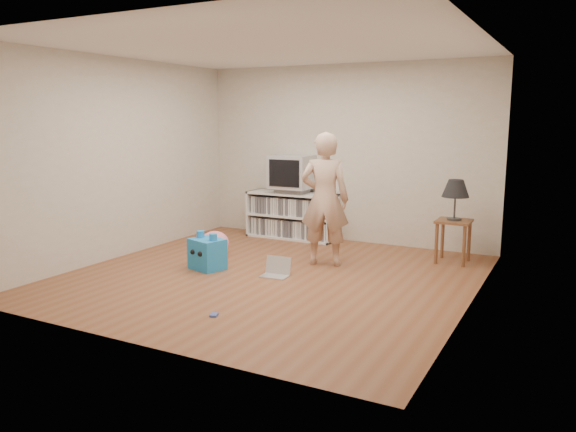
% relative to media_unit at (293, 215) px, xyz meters
% --- Properties ---
extents(ground, '(4.50, 4.50, 0.00)m').
position_rel_media_unit_xyz_m(ground, '(0.76, -2.04, -0.35)').
color(ground, brown).
rests_on(ground, ground).
extents(walls, '(4.52, 4.52, 2.60)m').
position_rel_media_unit_xyz_m(walls, '(0.76, -2.04, 0.95)').
color(walls, beige).
rests_on(walls, ground).
extents(ceiling, '(4.50, 4.50, 0.01)m').
position_rel_media_unit_xyz_m(ceiling, '(0.76, -2.04, 2.25)').
color(ceiling, white).
rests_on(ceiling, walls).
extents(media_unit, '(1.40, 0.45, 0.70)m').
position_rel_media_unit_xyz_m(media_unit, '(0.00, 0.00, 0.00)').
color(media_unit, white).
rests_on(media_unit, ground).
extents(dvd_deck, '(0.45, 0.35, 0.07)m').
position_rel_media_unit_xyz_m(dvd_deck, '(0.00, -0.02, 0.39)').
color(dvd_deck, gray).
rests_on(dvd_deck, media_unit).
extents(crt_tv, '(0.60, 0.53, 0.50)m').
position_rel_media_unit_xyz_m(crt_tv, '(0.00, -0.02, 0.67)').
color(crt_tv, '#AAAAAF').
rests_on(crt_tv, dvd_deck).
extents(side_table, '(0.42, 0.42, 0.55)m').
position_rel_media_unit_xyz_m(side_table, '(2.50, -0.39, 0.07)').
color(side_table, brown).
rests_on(side_table, ground).
extents(table_lamp, '(0.34, 0.34, 0.52)m').
position_rel_media_unit_xyz_m(table_lamp, '(2.50, -0.39, 0.59)').
color(table_lamp, '#333333').
rests_on(table_lamp, side_table).
extents(person, '(0.69, 0.55, 1.66)m').
position_rel_media_unit_xyz_m(person, '(1.09, -1.25, 0.48)').
color(person, '#D0A78E').
rests_on(person, ground).
extents(laptop, '(0.33, 0.28, 0.22)m').
position_rel_media_unit_xyz_m(laptop, '(0.81, -1.98, -0.29)').
color(laptop, silver).
rests_on(laptop, ground).
extents(playing_cards, '(0.09, 0.11, 0.02)m').
position_rel_media_unit_xyz_m(playing_cards, '(0.95, -3.44, -0.34)').
color(playing_cards, '#4158AE').
rests_on(playing_cards, ground).
extents(plush_blue, '(0.47, 0.41, 0.46)m').
position_rel_media_unit_xyz_m(plush_blue, '(-0.08, -2.12, -0.15)').
color(plush_blue, '#197FD2').
rests_on(plush_blue, ground).
extents(plush_pink, '(0.44, 0.44, 0.33)m').
position_rel_media_unit_xyz_m(plush_pink, '(-0.41, -1.50, -0.18)').
color(plush_pink, pink).
rests_on(plush_pink, ground).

